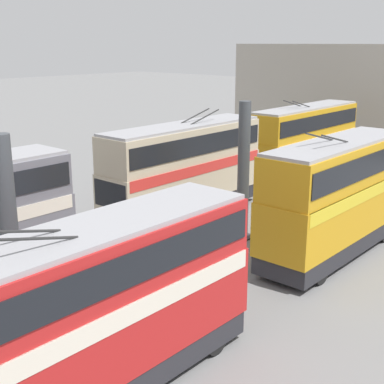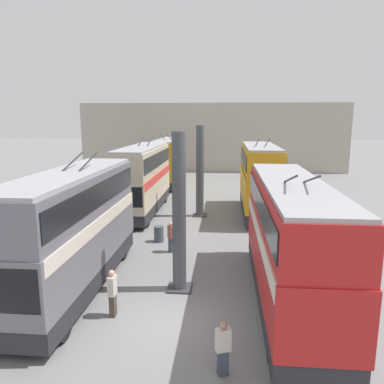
# 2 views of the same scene
# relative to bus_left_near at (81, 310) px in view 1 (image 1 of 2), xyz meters

# --- Properties ---
(support_column_near) EXTENTS (1.03, 1.03, 6.72)m
(support_column_near) POSITION_rel_bus_left_near_xyz_m (0.66, 4.44, 0.46)
(support_column_near) COLOR #42474C
(support_column_near) RESTS_ON ground_plane
(support_column_far) EXTENTS (1.03, 1.03, 6.72)m
(support_column_far) POSITION_rel_bus_left_near_xyz_m (13.00, 4.44, 0.46)
(support_column_far) COLOR #42474C
(support_column_far) RESTS_ON ground_plane
(bus_left_near) EXTENTS (11.05, 2.54, 5.51)m
(bus_left_near) POSITION_rel_bus_left_near_xyz_m (0.00, 0.00, 0.00)
(bus_left_near) COLOR black
(bus_left_near) RESTS_ON ground_plane
(bus_left_far) EXTENTS (9.34, 2.54, 5.87)m
(bus_left_far) POSITION_rel_bus_left_near_xyz_m (13.86, 0.00, 0.21)
(bus_left_far) COLOR black
(bus_left_far) RESTS_ON ground_plane
(bus_right_mid) EXTENTS (10.56, 2.54, 5.75)m
(bus_right_mid) POSITION_rel_bus_left_near_xyz_m (13.65, 8.87, 0.14)
(bus_right_mid) COLOR black
(bus_right_mid) RESTS_ON ground_plane
(bus_right_far) EXTENTS (11.15, 2.54, 5.59)m
(bus_right_far) POSITION_rel_bus_left_near_xyz_m (26.61, 8.87, 0.04)
(bus_right_far) COLOR black
(bus_right_far) RESTS_ON ground_plane
(person_aisle_midway) EXTENTS (0.48, 0.43, 1.70)m
(person_aisle_midway) POSITION_rel_bus_left_near_xyz_m (5.13, 5.46, -1.88)
(person_aisle_midway) COLOR #384251
(person_aisle_midway) RESTS_ON ground_plane
(oil_drum) EXTENTS (0.60, 0.60, 0.95)m
(oil_drum) POSITION_rel_bus_left_near_xyz_m (6.79, 6.43, -2.31)
(oil_drum) COLOR #424C56
(oil_drum) RESTS_ON ground_plane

